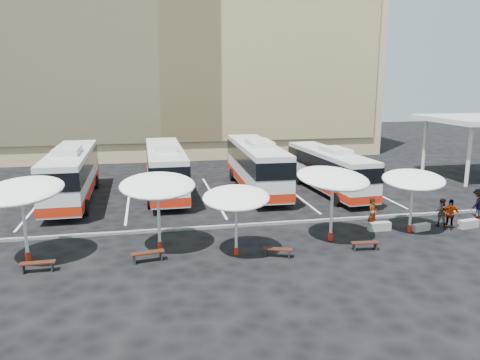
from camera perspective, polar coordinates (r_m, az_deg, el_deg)
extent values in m
plane|color=black|center=(26.49, -0.85, -6.10)|extent=(120.00, 120.00, 0.00)
cube|color=tan|center=(57.06, -7.02, 16.36)|extent=(42.00, 18.00, 25.00)
cube|color=tan|center=(47.98, -6.12, 16.57)|extent=(40.00, 0.30, 20.00)
cylinder|color=silver|center=(40.56, 26.12, 2.58)|extent=(0.30, 0.30, 4.80)
cylinder|color=silver|center=(45.41, 21.57, 3.88)|extent=(0.30, 0.30, 4.80)
cube|color=black|center=(26.94, -1.04, -5.62)|extent=(34.00, 0.25, 0.15)
cube|color=white|center=(34.58, -23.42, -2.73)|extent=(0.15, 12.00, 0.01)
cube|color=white|center=(33.80, -13.44, -2.37)|extent=(0.15, 12.00, 0.01)
cube|color=white|center=(34.08, -3.31, -1.92)|extent=(0.15, 12.00, 0.01)
cube|color=white|center=(35.39, 6.36, -1.45)|extent=(0.15, 12.00, 0.01)
cube|color=white|center=(37.62, 15.10, -0.98)|extent=(0.15, 12.00, 0.01)
cube|color=silver|center=(34.34, -19.88, 0.81)|extent=(2.67, 12.11, 3.02)
cube|color=black|center=(34.23, -19.96, 1.80)|extent=(2.73, 12.17, 1.11)
cube|color=red|center=(34.56, -19.75, -0.99)|extent=(2.73, 12.17, 0.55)
cube|color=red|center=(40.37, -18.71, 1.43)|extent=(2.58, 0.23, 1.41)
cube|color=silver|center=(33.08, -20.32, 3.38)|extent=(1.65, 3.04, 0.40)
cylinder|color=black|center=(38.23, -20.91, -0.39)|extent=(0.36, 1.01, 1.01)
cylinder|color=black|center=(37.91, -17.16, -0.23)|extent=(0.36, 1.01, 1.01)
cylinder|color=black|center=(31.00, -22.95, -3.39)|extent=(0.36, 1.01, 1.01)
cylinder|color=black|center=(30.61, -18.32, -3.22)|extent=(0.36, 1.01, 1.01)
cube|color=silver|center=(34.77, -9.11, 1.48)|extent=(2.59, 11.92, 2.98)
cube|color=black|center=(34.67, -9.14, 2.45)|extent=(2.65, 11.98, 1.09)
cube|color=red|center=(34.99, -9.05, -0.27)|extent=(2.65, 11.98, 0.55)
cube|color=red|center=(40.76, -9.51, 1.98)|extent=(2.54, 0.22, 1.39)
cube|color=silver|center=(33.52, -9.12, 4.00)|extent=(1.61, 2.99, 0.40)
cylinder|color=black|center=(38.42, -11.15, 0.24)|extent=(0.36, 0.99, 0.99)
cylinder|color=black|center=(38.52, -7.47, 0.40)|extent=(0.36, 0.99, 0.99)
cylinder|color=black|center=(31.18, -10.92, -2.55)|extent=(0.36, 0.99, 0.99)
cylinder|color=black|center=(31.31, -6.38, -2.34)|extent=(0.36, 0.99, 0.99)
cube|color=silver|center=(35.43, 2.01, 1.94)|extent=(2.92, 12.39, 3.08)
cube|color=black|center=(35.32, 2.02, 2.93)|extent=(2.98, 12.46, 1.13)
cube|color=red|center=(35.65, 1.99, 0.16)|extent=(2.98, 12.46, 0.56)
cube|color=red|center=(41.52, 0.28, 2.40)|extent=(2.63, 0.28, 1.44)
cube|color=silver|center=(34.16, 2.38, 4.52)|extent=(1.73, 3.13, 0.41)
cylinder|color=black|center=(38.96, -0.93, 0.67)|extent=(0.39, 1.04, 1.03)
cylinder|color=black|center=(39.43, 2.76, 0.79)|extent=(0.39, 1.04, 1.03)
cylinder|color=black|center=(31.56, 1.21, -2.11)|extent=(0.39, 1.04, 1.03)
cylinder|color=black|center=(32.14, 5.72, -1.91)|extent=(0.39, 1.04, 1.03)
cube|color=silver|center=(35.29, 10.82, 1.30)|extent=(2.98, 11.00, 2.72)
cube|color=black|center=(35.19, 10.85, 2.17)|extent=(3.04, 11.06, 1.00)
cube|color=red|center=(35.49, 10.75, -0.28)|extent=(3.04, 11.06, 0.50)
cube|color=red|center=(40.28, 7.42, 1.78)|extent=(2.33, 0.33, 1.27)
cube|color=silver|center=(34.23, 11.58, 3.55)|extent=(1.63, 2.81, 0.36)
cylinder|color=black|center=(37.92, 7.11, 0.16)|extent=(0.38, 0.93, 0.91)
cylinder|color=black|center=(38.83, 10.21, 0.34)|extent=(0.38, 0.93, 0.91)
cylinder|color=black|center=(31.91, 11.72, -2.32)|extent=(0.38, 0.93, 0.91)
cylinder|color=black|center=(32.98, 15.24, -2.02)|extent=(0.38, 0.93, 0.91)
cylinder|color=silver|center=(23.78, -24.75, -5.23)|extent=(0.21, 0.21, 3.33)
cylinder|color=red|center=(24.23, -24.44, -8.49)|extent=(0.32, 0.32, 0.44)
ellipsoid|color=white|center=(23.36, -25.12, -1.20)|extent=(5.00, 5.02, 1.14)
cylinder|color=silver|center=(23.41, -9.87, -4.63)|extent=(0.16, 0.16, 3.24)
cylinder|color=red|center=(23.85, -9.75, -7.86)|extent=(0.24, 0.24, 0.43)
ellipsoid|color=white|center=(22.98, -10.02, -0.64)|extent=(3.78, 3.82, 1.11)
cylinder|color=silver|center=(22.47, -0.47, -5.73)|extent=(0.16, 0.16, 2.82)
cylinder|color=red|center=(22.88, -0.46, -8.63)|extent=(0.25, 0.25, 0.38)
ellipsoid|color=white|center=(22.07, -0.47, -2.13)|extent=(3.86, 3.89, 0.96)
cylinder|color=silver|center=(24.82, 11.11, -3.63)|extent=(0.20, 0.20, 3.30)
cylinder|color=red|center=(25.25, 10.97, -6.75)|extent=(0.31, 0.31, 0.44)
ellipsoid|color=white|center=(24.42, 11.27, 0.22)|extent=(4.87, 4.89, 1.13)
cylinder|color=silver|center=(27.45, 20.14, -3.03)|extent=(0.18, 0.18, 2.93)
cylinder|color=red|center=(27.80, 19.95, -5.55)|extent=(0.28, 0.28, 0.39)
ellipsoid|color=white|center=(27.11, 20.38, 0.06)|extent=(4.39, 4.41, 1.00)
cube|color=black|center=(22.68, -23.46, -9.25)|extent=(1.50, 0.44, 0.06)
cube|color=black|center=(22.88, -24.90, -9.80)|extent=(0.07, 0.38, 0.40)
cube|color=black|center=(22.65, -21.91, -9.76)|extent=(0.07, 0.38, 0.40)
cube|color=black|center=(22.37, -11.21, -8.67)|extent=(1.60, 0.69, 0.06)
cube|color=black|center=(22.36, -12.76, -9.41)|extent=(0.13, 0.40, 0.41)
cube|color=black|center=(22.56, -9.61, -9.07)|extent=(0.13, 0.40, 0.41)
cube|color=black|center=(22.58, 4.60, -8.38)|extent=(1.45, 0.87, 0.06)
cube|color=black|center=(22.72, 3.16, -8.81)|extent=(0.18, 0.35, 0.38)
cube|color=black|center=(22.61, 6.03, -8.96)|extent=(0.18, 0.35, 0.38)
cube|color=black|center=(24.17, 15.00, -7.38)|extent=(1.40, 0.49, 0.06)
cube|color=black|center=(24.06, 13.74, -7.94)|extent=(0.09, 0.35, 0.37)
cube|color=black|center=(24.44, 16.19, -7.76)|extent=(0.09, 0.35, 0.37)
cube|color=gray|center=(27.47, 16.62, -5.44)|extent=(1.27, 0.45, 0.47)
cube|color=gray|center=(28.18, 21.20, -5.40)|extent=(1.11, 0.57, 0.40)
cube|color=gray|center=(29.82, 26.07, -4.82)|extent=(1.28, 0.62, 0.46)
imported|color=black|center=(27.37, 15.84, -3.99)|extent=(0.79, 0.71, 1.81)
imported|color=black|center=(29.32, 23.37, -3.63)|extent=(1.02, 1.00, 1.66)
imported|color=black|center=(28.91, 24.20, -3.83)|extent=(1.08, 0.93, 1.74)
imported|color=black|center=(31.80, 26.96, -2.60)|extent=(1.38, 1.15, 1.85)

